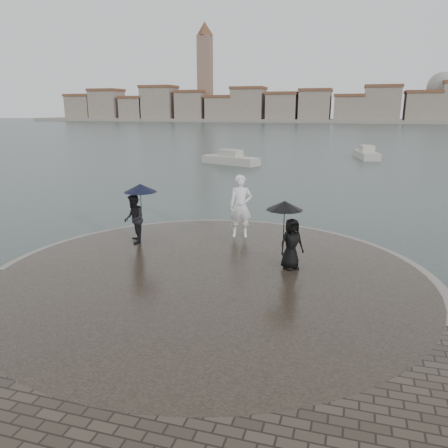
% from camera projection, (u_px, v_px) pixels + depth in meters
% --- Properties ---
extents(ground, '(400.00, 400.00, 0.00)m').
position_uv_depth(ground, '(158.00, 347.00, 9.09)').
color(ground, '#2B3835').
rests_on(ground, ground).
extents(kerb_ring, '(12.50, 12.50, 0.32)m').
position_uv_depth(kerb_ring, '(211.00, 279.00, 12.29)').
color(kerb_ring, gray).
rests_on(kerb_ring, ground).
extents(quay_tip, '(11.90, 11.90, 0.36)m').
position_uv_depth(quay_tip, '(211.00, 279.00, 12.29)').
color(quay_tip, '#2D261E').
rests_on(quay_tip, ground).
extents(statue, '(0.92, 0.72, 2.22)m').
position_uv_depth(statue, '(241.00, 206.00, 15.47)').
color(statue, white).
rests_on(statue, quay_tip).
extents(visitor_left, '(1.30, 1.18, 2.04)m').
position_uv_depth(visitor_left, '(136.00, 210.00, 14.73)').
color(visitor_left, black).
rests_on(visitor_left, quay_tip).
extents(visitor_right, '(1.21, 1.07, 1.95)m').
position_uv_depth(visitor_right, '(289.00, 230.00, 12.36)').
color(visitor_right, black).
rests_on(visitor_right, quay_tip).
extents(far_skyline, '(260.00, 20.00, 37.00)m').
position_uv_depth(far_skyline, '(331.00, 107.00, 158.23)').
color(far_skyline, gray).
rests_on(far_skyline, ground).
extents(boats, '(39.44, 13.28, 1.50)m').
position_uv_depth(boats, '(406.00, 159.00, 40.43)').
color(boats, '#B8B2A5').
rests_on(boats, ground).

